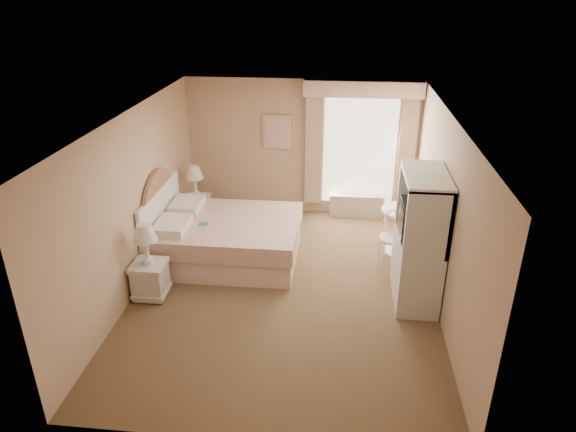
# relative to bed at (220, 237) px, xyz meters

# --- Properties ---
(room) EXTENTS (4.21, 5.51, 2.51)m
(room) POSITION_rel_bed_xyz_m (1.11, -0.77, 0.88)
(room) COLOR brown
(room) RESTS_ON ground
(window) EXTENTS (2.05, 0.22, 2.51)m
(window) POSITION_rel_bed_xyz_m (2.16, 1.88, 0.97)
(window) COLOR white
(window) RESTS_ON room
(framed_art) EXTENTS (0.52, 0.04, 0.62)m
(framed_art) POSITION_rel_bed_xyz_m (0.66, 1.94, 1.18)
(framed_art) COLOR tan
(framed_art) RESTS_ON room
(bed) EXTENTS (2.22, 1.75, 1.55)m
(bed) POSITION_rel_bed_xyz_m (0.00, 0.00, 0.00)
(bed) COLOR #E3A293
(bed) RESTS_ON room
(nightstand_near) EXTENTS (0.46, 0.46, 1.10)m
(nightstand_near) POSITION_rel_bed_xyz_m (-0.73, -1.19, 0.05)
(nightstand_near) COLOR silver
(nightstand_near) RESTS_ON room
(nightstand_far) EXTENTS (0.45, 0.45, 1.08)m
(nightstand_far) POSITION_rel_bed_xyz_m (-0.73, 1.24, 0.04)
(nightstand_far) COLOR silver
(nightstand_far) RESTS_ON room
(round_table) EXTENTS (0.71, 0.71, 0.75)m
(round_table) POSITION_rel_bed_xyz_m (2.86, 0.49, 0.13)
(round_table) COLOR white
(round_table) RESTS_ON room
(cafe_chair) EXTENTS (0.53, 0.53, 0.86)m
(cafe_chair) POSITION_rel_bed_xyz_m (2.70, 0.16, 0.13)
(cafe_chair) COLOR white
(cafe_chair) RESTS_ON room
(armoire) EXTENTS (0.55, 1.11, 1.84)m
(armoire) POSITION_rel_bed_xyz_m (2.93, -0.82, 0.39)
(armoire) COLOR silver
(armoire) RESTS_ON room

